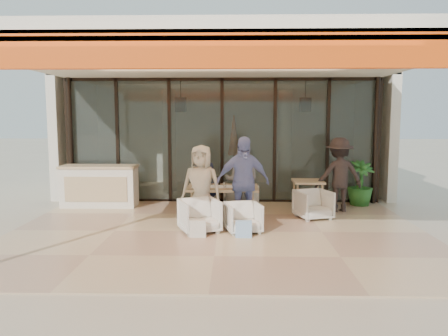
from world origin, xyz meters
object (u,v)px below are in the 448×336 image
object	(u,v)px
diner_navy	(204,183)
potted_palm	(360,183)
chair_far_right	(242,197)
side_chair	(313,203)
standing_woman	(339,175)
dining_table	(222,189)
chair_near_right	(243,216)
host_counter	(100,186)
side_table	(308,185)
diner_cream	(201,186)
chair_near_left	(199,214)
diner_periwinkle	(243,182)
chair_far_left	(206,199)
diner_grey	(242,181)

from	to	relation	value
diner_navy	potted_palm	size ratio (longest dim) A/B	1.33
chair_far_right	diner_navy	bearing A→B (deg)	51.59
side_chair	standing_woman	xyz separation A→B (m)	(0.71, 0.73, 0.52)
dining_table	chair_near_right	xyz separation A→B (m)	(0.43, -0.96, -0.36)
host_counter	diner_navy	size ratio (longest dim) A/B	1.22
side_table	side_chair	world-z (taller)	side_table
host_counter	diner_cream	world-z (taller)	diner_cream
side_table	chair_near_left	bearing A→B (deg)	-141.30
diner_periwinkle	chair_far_left	bearing A→B (deg)	111.09
chair_near_left	diner_navy	size ratio (longest dim) A/B	0.48
chair_near_right	potted_palm	size ratio (longest dim) A/B	0.57
host_counter	diner_navy	bearing A→B (deg)	-18.90
host_counter	chair_near_left	size ratio (longest dim) A/B	2.55
diner_grey	potted_palm	xyz separation A→B (m)	(2.96, 1.20, -0.23)
diner_grey	side_chair	xyz separation A→B (m)	(1.55, -0.24, -0.45)
host_counter	potted_palm	world-z (taller)	potted_palm
diner_periwinkle	standing_woman	world-z (taller)	diner_periwinkle
chair_far_left	side_chair	size ratio (longest dim) A/B	0.86
chair_far_right	diner_grey	distance (m)	0.68
host_counter	diner_periwinkle	size ratio (longest dim) A/B	1.01
diner_cream	diner_periwinkle	bearing A→B (deg)	12.27
diner_periwinkle	potted_palm	world-z (taller)	diner_periwinkle
diner_cream	diner_grey	bearing A→B (deg)	59.24
side_chair	potted_palm	world-z (taller)	potted_palm
chair_near_left	side_table	size ratio (longest dim) A/B	0.97
host_counter	dining_table	size ratio (longest dim) A/B	1.23
chair_far_left	diner_navy	xyz separation A→B (m)	(0.00, -0.50, 0.45)
diner_grey	dining_table	bearing A→B (deg)	56.23
chair_far_right	side_chair	size ratio (longest dim) A/B	0.95
chair_far_left	chair_far_right	bearing A→B (deg)	176.08
diner_navy	side_chair	size ratio (longest dim) A/B	2.14
chair_far_right	side_table	bearing A→B (deg)	-158.66
diner_periwinkle	side_table	bearing A→B (deg)	32.52
chair_near_right	side_table	world-z (taller)	side_table
chair_far_right	chair_far_left	bearing A→B (deg)	20.83
chair_near_right	diner_navy	size ratio (longest dim) A/B	0.43
diner_navy	side_chair	distance (m)	2.43
chair_far_left	side_table	world-z (taller)	side_table
diner_grey	diner_cream	size ratio (longest dim) A/B	0.96
chair_far_left	diner_periwinkle	world-z (taller)	diner_periwinkle
chair_far_right	chair_near_right	distance (m)	1.90
diner_periwinkle	side_table	world-z (taller)	diner_periwinkle
host_counter	chair_near_left	distance (m)	3.51
diner_navy	side_table	xyz separation A→B (m)	(2.39, 0.51, -0.12)
diner_grey	side_chair	world-z (taller)	diner_grey
host_counter	diner_periwinkle	xyz separation A→B (m)	(3.48, -1.81, 0.39)
chair_far_right	chair_near_left	bearing A→B (deg)	86.98
standing_woman	chair_far_right	bearing A→B (deg)	-9.49
diner_cream	host_counter	bearing A→B (deg)	157.93
side_chair	standing_woman	bearing A→B (deg)	27.32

